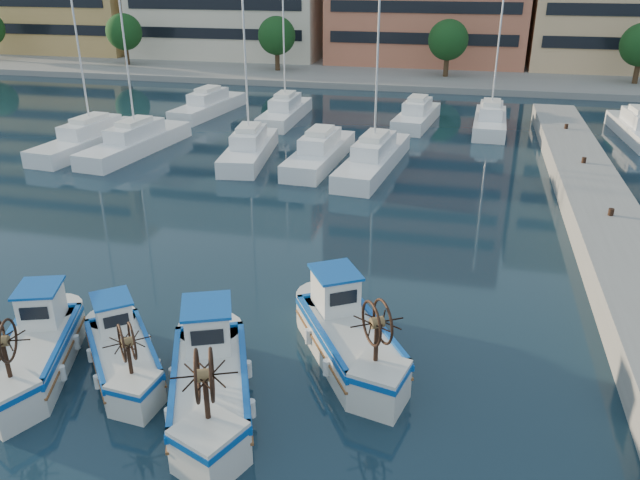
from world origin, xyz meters
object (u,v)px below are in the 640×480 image
(fishing_boat_c, at_px, (210,378))
(fishing_boat_b, at_px, (122,351))
(fishing_boat_d, at_px, (348,333))
(fishing_boat_a, at_px, (36,347))

(fishing_boat_c, bearing_deg, fishing_boat_b, 142.67)
(fishing_boat_d, bearing_deg, fishing_boat_b, 167.67)
(fishing_boat_c, height_order, fishing_boat_d, fishing_boat_c)
(fishing_boat_a, height_order, fishing_boat_b, fishing_boat_a)
(fishing_boat_a, height_order, fishing_boat_c, fishing_boat_c)
(fishing_boat_a, distance_m, fishing_boat_c, 5.58)
(fishing_boat_b, xyz_separation_m, fishing_boat_c, (3.11, -0.83, 0.16))
(fishing_boat_c, bearing_deg, fishing_boat_d, 21.64)
(fishing_boat_a, relative_size, fishing_boat_d, 0.93)
(fishing_boat_c, distance_m, fishing_boat_d, 4.41)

